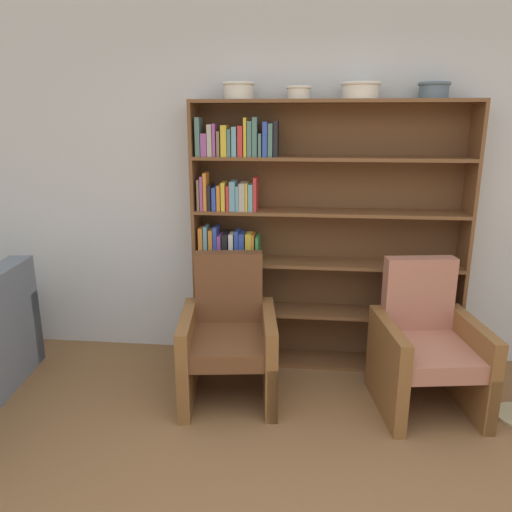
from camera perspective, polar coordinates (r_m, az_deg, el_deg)
The scene contains 8 objects.
wall_back at distance 3.92m, azimuth 9.23°, elevation 7.68°, with size 12.00×0.06×2.75m.
bookshelf at distance 3.81m, azimuth 4.99°, elevation 2.04°, with size 2.02×0.30×2.02m.
bowl_stoneware at distance 3.73m, azimuth -1.99°, elevation 18.47°, with size 0.23×0.23×0.12m.
bowl_slate at distance 3.70m, azimuth 4.92°, elevation 18.21°, with size 0.18×0.18×0.09m.
bowl_sage at distance 3.71m, azimuth 11.87°, elevation 18.13°, with size 0.28×0.28×0.11m.
bowl_brass at distance 3.79m, azimuth 19.67°, elevation 17.50°, with size 0.22×0.22×0.11m.
armchair_leather at distance 3.52m, azimuth -3.15°, elevation -9.40°, with size 0.72×0.76×0.98m.
armchair_cushioned at distance 3.57m, azimuth 18.87°, elevation -9.87°, with size 0.74×0.77×0.98m.
Camera 1 is at (-0.22, -1.43, 1.89)m, focal length 35.00 mm.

